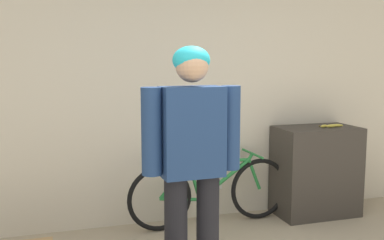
{
  "coord_description": "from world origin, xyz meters",
  "views": [
    {
      "loc": [
        -1.11,
        -1.87,
        1.67
      ],
      "look_at": [
        -0.19,
        1.1,
        1.25
      ],
      "focal_mm": 42.0,
      "sensor_mm": 36.0,
      "label": 1
    }
  ],
  "objects": [
    {
      "name": "banana",
      "position": [
        1.69,
        2.19,
        0.97
      ],
      "size": [
        0.29,
        0.08,
        0.03
      ],
      "color": "#EAD64C",
      "rests_on": "side_shelf"
    },
    {
      "name": "person",
      "position": [
        -0.19,
        1.1,
        1.02
      ],
      "size": [
        0.72,
        0.26,
        1.76
      ],
      "rotation": [
        0.0,
        0.0,
        0.04
      ],
      "color": "black",
      "rests_on": "ground_plane"
    },
    {
      "name": "wall_back",
      "position": [
        0.0,
        2.55,
        1.3
      ],
      "size": [
        8.0,
        0.07,
        2.6
      ],
      "color": "beige",
      "rests_on": "ground_plane"
    },
    {
      "name": "side_shelf",
      "position": [
        1.57,
        2.25,
        0.48
      ],
      "size": [
        0.87,
        0.51,
        0.96
      ],
      "color": "#38332D",
      "rests_on": "ground_plane"
    },
    {
      "name": "bicycle",
      "position": [
        0.38,
        2.28,
        0.35
      ],
      "size": [
        1.73,
        0.46,
        0.72
      ],
      "rotation": [
        0.0,
        0.0,
        0.03
      ],
      "color": "black",
      "rests_on": "ground_plane"
    }
  ]
}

